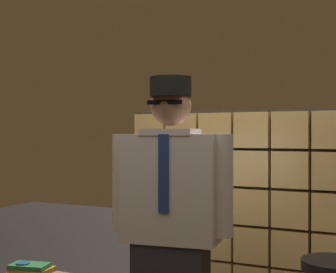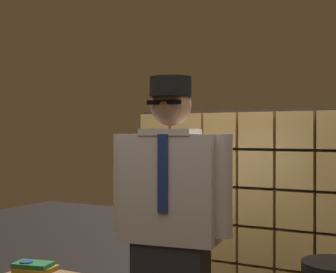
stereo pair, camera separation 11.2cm
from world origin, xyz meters
TOP-DOWN VIEW (x-y plane):
  - glass_block_wall at (-0.00, 1.31)m, footprint 1.60×0.10m
  - standing_person at (-0.04, 0.40)m, footprint 0.69×0.33m
  - book_stack at (-0.92, 0.27)m, footprint 0.25×0.21m
  - coffee_mug at (-0.95, 0.25)m, footprint 0.13×0.08m

SIDE VIEW (x-z plane):
  - book_stack at x=-0.92m, z-range 0.55..0.64m
  - coffee_mug at x=-0.95m, z-range 0.55..0.64m
  - glass_block_wall at x=0.00m, z-range -0.02..1.58m
  - standing_person at x=-0.04m, z-range 0.04..1.75m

